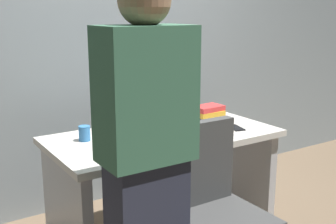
{
  "coord_description": "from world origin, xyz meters",
  "views": [
    {
      "loc": [
        -1.4,
        -2.21,
        1.49
      ],
      "look_at": [
        0.0,
        -0.05,
        0.88
      ],
      "focal_mm": 45.99,
      "sensor_mm": 36.0,
      "label": 1
    }
  ],
  "objects_px": {
    "monitor": "(160,90)",
    "mouse": "(206,130)",
    "cup_by_monitor": "(85,133)",
    "person_at_desk": "(146,162)",
    "cup_near_keyboard": "(116,143)",
    "book_stack": "(208,113)",
    "keyboard": "(168,137)",
    "desk": "(164,167)",
    "cell_phone": "(236,128)"
  },
  "relations": [
    {
      "from": "monitor",
      "to": "keyboard",
      "type": "height_order",
      "value": "monitor"
    },
    {
      "from": "desk",
      "to": "cup_near_keyboard",
      "type": "distance_m",
      "value": 0.51
    },
    {
      "from": "cup_near_keyboard",
      "to": "cup_by_monitor",
      "type": "height_order",
      "value": "same"
    },
    {
      "from": "mouse",
      "to": "cup_by_monitor",
      "type": "bearing_deg",
      "value": 160.15
    },
    {
      "from": "book_stack",
      "to": "cell_phone",
      "type": "bearing_deg",
      "value": -88.1
    },
    {
      "from": "desk",
      "to": "mouse",
      "type": "bearing_deg",
      "value": -28.8
    },
    {
      "from": "keyboard",
      "to": "cup_by_monitor",
      "type": "xyz_separation_m",
      "value": [
        -0.44,
        0.24,
        0.04
      ]
    },
    {
      "from": "cell_phone",
      "to": "cup_by_monitor",
      "type": "bearing_deg",
      "value": 176.96
    },
    {
      "from": "keyboard",
      "to": "book_stack",
      "type": "xyz_separation_m",
      "value": [
        0.49,
        0.24,
        0.04
      ]
    },
    {
      "from": "monitor",
      "to": "keyboard",
      "type": "xyz_separation_m",
      "value": [
        -0.08,
        -0.22,
        -0.25
      ]
    },
    {
      "from": "cup_by_monitor",
      "to": "book_stack",
      "type": "height_order",
      "value": "book_stack"
    },
    {
      "from": "monitor",
      "to": "mouse",
      "type": "bearing_deg",
      "value": -50.52
    },
    {
      "from": "monitor",
      "to": "cell_phone",
      "type": "bearing_deg",
      "value": -31.55
    },
    {
      "from": "person_at_desk",
      "to": "book_stack",
      "type": "relative_size",
      "value": 7.64
    },
    {
      "from": "desk",
      "to": "mouse",
      "type": "xyz_separation_m",
      "value": [
        0.24,
        -0.13,
        0.24
      ]
    },
    {
      "from": "person_at_desk",
      "to": "cup_near_keyboard",
      "type": "distance_m",
      "value": 0.52
    },
    {
      "from": "person_at_desk",
      "to": "keyboard",
      "type": "bearing_deg",
      "value": 49.21
    },
    {
      "from": "mouse",
      "to": "book_stack",
      "type": "relative_size",
      "value": 0.47
    },
    {
      "from": "desk",
      "to": "person_at_desk",
      "type": "distance_m",
      "value": 0.9
    },
    {
      "from": "cup_near_keyboard",
      "to": "cell_phone",
      "type": "relative_size",
      "value": 0.63
    },
    {
      "from": "book_stack",
      "to": "desk",
      "type": "bearing_deg",
      "value": -164.58
    },
    {
      "from": "keyboard",
      "to": "book_stack",
      "type": "relative_size",
      "value": 2.0
    },
    {
      "from": "monitor",
      "to": "person_at_desk",
      "type": "bearing_deg",
      "value": -125.79
    },
    {
      "from": "desk",
      "to": "cell_phone",
      "type": "distance_m",
      "value": 0.54
    },
    {
      "from": "monitor",
      "to": "cell_phone",
      "type": "height_order",
      "value": "monitor"
    },
    {
      "from": "cup_by_monitor",
      "to": "book_stack",
      "type": "xyz_separation_m",
      "value": [
        0.93,
        -0.0,
        0.01
      ]
    },
    {
      "from": "cup_by_monitor",
      "to": "mouse",
      "type": "bearing_deg",
      "value": -19.85
    },
    {
      "from": "person_at_desk",
      "to": "keyboard",
      "type": "xyz_separation_m",
      "value": [
        0.47,
        0.54,
        -0.1
      ]
    },
    {
      "from": "mouse",
      "to": "cup_by_monitor",
      "type": "relative_size",
      "value": 1.1
    },
    {
      "from": "monitor",
      "to": "cup_near_keyboard",
      "type": "bearing_deg",
      "value": -150.64
    },
    {
      "from": "desk",
      "to": "cup_by_monitor",
      "type": "xyz_separation_m",
      "value": [
        -0.48,
        0.13,
        0.27
      ]
    },
    {
      "from": "mouse",
      "to": "keyboard",
      "type": "bearing_deg",
      "value": 177.13
    },
    {
      "from": "monitor",
      "to": "cell_phone",
      "type": "relative_size",
      "value": 3.75
    },
    {
      "from": "desk",
      "to": "book_stack",
      "type": "bearing_deg",
      "value": 15.42
    },
    {
      "from": "mouse",
      "to": "cup_by_monitor",
      "type": "distance_m",
      "value": 0.76
    },
    {
      "from": "keyboard",
      "to": "mouse",
      "type": "bearing_deg",
      "value": -0.21
    },
    {
      "from": "desk",
      "to": "person_at_desk",
      "type": "height_order",
      "value": "person_at_desk"
    },
    {
      "from": "keyboard",
      "to": "mouse",
      "type": "distance_m",
      "value": 0.28
    },
    {
      "from": "monitor",
      "to": "keyboard",
      "type": "distance_m",
      "value": 0.34
    },
    {
      "from": "cup_by_monitor",
      "to": "book_stack",
      "type": "bearing_deg",
      "value": -0.15
    },
    {
      "from": "person_at_desk",
      "to": "book_stack",
      "type": "xyz_separation_m",
      "value": [
        0.96,
        0.78,
        -0.06
      ]
    },
    {
      "from": "monitor",
      "to": "cup_by_monitor",
      "type": "height_order",
      "value": "monitor"
    },
    {
      "from": "desk",
      "to": "monitor",
      "type": "distance_m",
      "value": 0.49
    },
    {
      "from": "cup_near_keyboard",
      "to": "cup_by_monitor",
      "type": "distance_m",
      "value": 0.29
    },
    {
      "from": "person_at_desk",
      "to": "monitor",
      "type": "xyz_separation_m",
      "value": [
        0.55,
        0.76,
        0.14
      ]
    },
    {
      "from": "desk",
      "to": "cell_phone",
      "type": "relative_size",
      "value": 9.97
    },
    {
      "from": "desk",
      "to": "book_stack",
      "type": "height_order",
      "value": "book_stack"
    },
    {
      "from": "keyboard",
      "to": "mouse",
      "type": "height_order",
      "value": "mouse"
    },
    {
      "from": "desk",
      "to": "mouse",
      "type": "distance_m",
      "value": 0.36
    },
    {
      "from": "desk",
      "to": "person_at_desk",
      "type": "bearing_deg",
      "value": -127.65
    }
  ]
}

